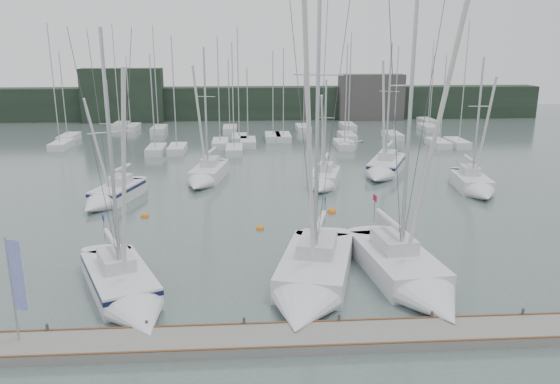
{
  "coord_description": "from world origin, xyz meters",
  "views": [
    {
      "loc": [
        -1.87,
        -24.56,
        11.74
      ],
      "look_at": [
        0.11,
        5.0,
        3.59
      ],
      "focal_mm": 35.0,
      "sensor_mm": 36.0,
      "label": 1
    }
  ],
  "objects": [
    {
      "name": "far_treeline",
      "position": [
        0.0,
        62.0,
        2.5
      ],
      "size": [
        90.0,
        4.0,
        5.0
      ],
      "primitive_type": "cube",
      "color": "black",
      "rests_on": "ground"
    },
    {
      "name": "mast_forest",
      "position": [
        -0.33,
        42.61,
        0.48
      ],
      "size": [
        57.11,
        25.42,
        14.24
      ],
      "color": "silver",
      "rests_on": "ground"
    },
    {
      "name": "seagull",
      "position": [
        3.17,
        0.46,
        7.22
      ],
      "size": [
        1.05,
        0.47,
        0.21
      ],
      "rotation": [
        0.0,
        0.0,
        0.09
      ],
      "color": "white",
      "rests_on": "ground"
    },
    {
      "name": "sailboat_mid_c",
      "position": [
        4.65,
        19.19,
        0.52
      ],
      "size": [
        3.77,
        6.58,
        9.53
      ],
      "rotation": [
        0.0,
        0.0,
        -0.27
      ],
      "color": "silver",
      "rests_on": "ground"
    },
    {
      "name": "buoy_a",
      "position": [
        -0.92,
        9.02,
        0.0
      ],
      "size": [
        0.53,
        0.53,
        0.53
      ],
      "primitive_type": "sphere",
      "color": "orange",
      "rests_on": "ground"
    },
    {
      "name": "sailboat_mid_b",
      "position": [
        -5.28,
        21.44,
        0.55
      ],
      "size": [
        3.76,
        8.28,
        12.15
      ],
      "rotation": [
        0.0,
        0.0,
        -0.18
      ],
      "color": "silver",
      "rests_on": "ground"
    },
    {
      "name": "ground",
      "position": [
        0.0,
        0.0,
        0.0
      ],
      "size": [
        160.0,
        160.0,
        0.0
      ],
      "primitive_type": "plane",
      "color": "#4E5F5B",
      "rests_on": "ground"
    },
    {
      "name": "far_building_left",
      "position": [
        -20.0,
        60.0,
        4.0
      ],
      "size": [
        12.0,
        3.0,
        8.0
      ],
      "primitive_type": "cube",
      "color": "black",
      "rests_on": "ground"
    },
    {
      "name": "sailboat_mid_d",
      "position": [
        10.74,
        23.04,
        0.6
      ],
      "size": [
        5.88,
        8.79,
        12.56
      ],
      "rotation": [
        0.0,
        0.0,
        -0.43
      ],
      "color": "silver",
      "rests_on": "ground"
    },
    {
      "name": "sailboat_near_center",
      "position": [
        1.15,
        -0.81,
        0.59
      ],
      "size": [
        5.77,
        10.6,
        17.52
      ],
      "rotation": [
        0.0,
        0.0,
        -0.26
      ],
      "color": "silver",
      "rests_on": "ground"
    },
    {
      "name": "sailboat_near_right",
      "position": [
        6.24,
        -0.55,
        0.59
      ],
      "size": [
        4.2,
        10.32,
        16.56
      ],
      "rotation": [
        0.0,
        0.0,
        0.12
      ],
      "color": "silver",
      "rests_on": "ground"
    },
    {
      "name": "buoy_b",
      "position": [
        4.31,
        12.28,
        0.0
      ],
      "size": [
        0.64,
        0.64,
        0.64
      ],
      "primitive_type": "sphere",
      "color": "orange",
      "rests_on": "ground"
    },
    {
      "name": "dock",
      "position": [
        0.0,
        -5.0,
        0.2
      ],
      "size": [
        24.0,
        2.0,
        0.4
      ],
      "primitive_type": "cube",
      "color": "slate",
      "rests_on": "ground"
    },
    {
      "name": "sailboat_mid_a",
      "position": [
        -12.03,
        15.56,
        0.55
      ],
      "size": [
        4.24,
        7.53,
        9.86
      ],
      "rotation": [
        0.0,
        0.0,
        -0.28
      ],
      "color": "silver",
      "rests_on": "ground"
    },
    {
      "name": "dock_banner",
      "position": [
        -10.67,
        -4.77,
        2.96
      ],
      "size": [
        0.64,
        0.22,
        4.33
      ],
      "rotation": [
        0.0,
        0.0,
        -0.28
      ],
      "color": "#ABAEB3",
      "rests_on": "dock"
    },
    {
      "name": "sailboat_near_left",
      "position": [
        -7.37,
        -1.09,
        0.55
      ],
      "size": [
        6.01,
        9.15,
        13.29
      ],
      "rotation": [
        0.0,
        0.0,
        0.42
      ],
      "color": "silver",
      "rests_on": "ground"
    },
    {
      "name": "far_building_right",
      "position": [
        18.0,
        60.0,
        3.5
      ],
      "size": [
        10.0,
        3.0,
        7.0
      ],
      "primitive_type": "cube",
      "color": "#43403D",
      "rests_on": "ground"
    },
    {
      "name": "sailboat_mid_e",
      "position": [
        16.68,
        16.7,
        0.55
      ],
      "size": [
        3.19,
        7.42,
        11.41
      ],
      "rotation": [
        0.0,
        0.0,
        -0.11
      ],
      "color": "silver",
      "rests_on": "ground"
    },
    {
      "name": "buoy_c",
      "position": [
        -8.85,
        12.18,
        0.0
      ],
      "size": [
        0.57,
        0.57,
        0.57
      ],
      "primitive_type": "sphere",
      "color": "orange",
      "rests_on": "ground"
    }
  ]
}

